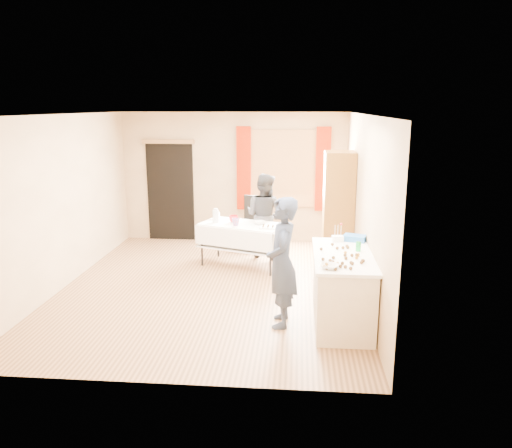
# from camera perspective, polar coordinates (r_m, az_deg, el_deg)

# --- Properties ---
(floor) EXTENTS (4.50, 5.50, 0.02)m
(floor) POSITION_cam_1_polar(r_m,az_deg,el_deg) (7.77, -5.13, -7.24)
(floor) COLOR #9E7047
(floor) RESTS_ON ground
(ceiling) EXTENTS (4.50, 5.50, 0.02)m
(ceiling) POSITION_cam_1_polar(r_m,az_deg,el_deg) (7.28, -5.57, 12.44)
(ceiling) COLOR white
(ceiling) RESTS_ON floor
(wall_back) EXTENTS (4.50, 0.02, 2.60)m
(wall_back) POSITION_cam_1_polar(r_m,az_deg,el_deg) (10.10, -2.59, 5.30)
(wall_back) COLOR tan
(wall_back) RESTS_ON floor
(wall_front) EXTENTS (4.50, 0.02, 2.60)m
(wall_front) POSITION_cam_1_polar(r_m,az_deg,el_deg) (4.81, -11.14, -4.13)
(wall_front) COLOR tan
(wall_front) RESTS_ON floor
(wall_left) EXTENTS (0.02, 5.50, 2.60)m
(wall_left) POSITION_cam_1_polar(r_m,az_deg,el_deg) (8.12, -21.25, 2.39)
(wall_left) COLOR tan
(wall_left) RESTS_ON floor
(wall_right) EXTENTS (0.02, 5.50, 2.60)m
(wall_right) POSITION_cam_1_polar(r_m,az_deg,el_deg) (7.36, 12.26, 1.94)
(wall_right) COLOR tan
(wall_right) RESTS_ON floor
(window_frame) EXTENTS (1.32, 0.06, 1.52)m
(window_frame) POSITION_cam_1_polar(r_m,az_deg,el_deg) (9.96, 3.12, 6.33)
(window_frame) COLOR olive
(window_frame) RESTS_ON wall_back
(window_pane) EXTENTS (1.20, 0.02, 1.40)m
(window_pane) POSITION_cam_1_polar(r_m,az_deg,el_deg) (9.94, 3.12, 6.32)
(window_pane) COLOR white
(window_pane) RESTS_ON wall_back
(curtain_left) EXTENTS (0.28, 0.06, 1.65)m
(curtain_left) POSITION_cam_1_polar(r_m,az_deg,el_deg) (9.96, -1.40, 6.35)
(curtain_left) COLOR #911700
(curtain_left) RESTS_ON wall_back
(curtain_right) EXTENTS (0.28, 0.06, 1.65)m
(curtain_right) POSITION_cam_1_polar(r_m,az_deg,el_deg) (9.92, 7.65, 6.20)
(curtain_right) COLOR #911700
(curtain_right) RESTS_ON wall_back
(doorway) EXTENTS (0.95, 0.04, 2.00)m
(doorway) POSITION_cam_1_polar(r_m,az_deg,el_deg) (10.37, -9.74, 3.65)
(doorway) COLOR black
(doorway) RESTS_ON floor
(door_lintel) EXTENTS (1.05, 0.06, 0.08)m
(door_lintel) POSITION_cam_1_polar(r_m,az_deg,el_deg) (10.22, -10.01, 9.27)
(door_lintel) COLOR olive
(door_lintel) RESTS_ON wall_back
(cabinet) EXTENTS (0.50, 0.60, 1.98)m
(cabinet) POSITION_cam_1_polar(r_m,az_deg,el_deg) (8.58, 9.37, 1.57)
(cabinet) COLOR brown
(cabinet) RESTS_ON floor
(counter) EXTENTS (0.74, 1.57, 0.91)m
(counter) POSITION_cam_1_polar(r_m,az_deg,el_deg) (6.50, 9.81, -7.26)
(counter) COLOR beige
(counter) RESTS_ON floor
(party_table) EXTENTS (1.62, 1.19, 0.75)m
(party_table) POSITION_cam_1_polar(r_m,az_deg,el_deg) (8.61, -1.53, -1.93)
(party_table) COLOR black
(party_table) RESTS_ON floor
(chair) EXTENTS (0.53, 0.53, 1.02)m
(chair) POSITION_cam_1_polar(r_m,az_deg,el_deg) (9.68, -0.60, -1.06)
(chair) COLOR black
(chair) RESTS_ON floor
(girl) EXTENTS (0.63, 0.43, 1.65)m
(girl) POSITION_cam_1_polar(r_m,az_deg,el_deg) (6.22, 2.99, -4.42)
(girl) COLOR #222B44
(girl) RESTS_ON floor
(woman) EXTENTS (1.23, 1.20, 1.54)m
(woman) POSITION_cam_1_polar(r_m,az_deg,el_deg) (9.07, 0.96, 0.97)
(woman) COLOR black
(woman) RESTS_ON floor
(soda_can) EXTENTS (0.08, 0.08, 0.12)m
(soda_can) POSITION_cam_1_polar(r_m,az_deg,el_deg) (6.50, 11.62, -2.53)
(soda_can) COLOR green
(soda_can) RESTS_ON counter
(mixing_bowl) EXTENTS (0.32, 0.32, 0.05)m
(mixing_bowl) POSITION_cam_1_polar(r_m,az_deg,el_deg) (5.77, 8.37, -4.81)
(mixing_bowl) COLOR white
(mixing_bowl) RESTS_ON counter
(foam_block) EXTENTS (0.16, 0.12, 0.08)m
(foam_block) POSITION_cam_1_polar(r_m,az_deg,el_deg) (6.91, 9.31, -1.67)
(foam_block) COLOR white
(foam_block) RESTS_ON counter
(blue_basket) EXTENTS (0.35, 0.28, 0.08)m
(blue_basket) POSITION_cam_1_polar(r_m,az_deg,el_deg) (6.98, 11.21, -1.58)
(blue_basket) COLOR blue
(blue_basket) RESTS_ON counter
(pitcher) EXTENTS (0.13, 0.13, 0.22)m
(pitcher) POSITION_cam_1_polar(r_m,az_deg,el_deg) (8.63, -4.62, 0.90)
(pitcher) COLOR silver
(pitcher) RESTS_ON party_table
(cup_red) EXTENTS (0.30, 0.30, 0.12)m
(cup_red) POSITION_cam_1_polar(r_m,az_deg,el_deg) (8.63, -2.57, 0.59)
(cup_red) COLOR red
(cup_red) RESTS_ON party_table
(cup_rainbow) EXTENTS (0.22, 0.22, 0.12)m
(cup_rainbow) POSITION_cam_1_polar(r_m,az_deg,el_deg) (8.39, -2.33, 0.22)
(cup_rainbow) COLOR red
(cup_rainbow) RESTS_ON party_table
(small_bowl) EXTENTS (0.28, 0.28, 0.06)m
(small_bowl) POSITION_cam_1_polar(r_m,az_deg,el_deg) (8.48, 0.43, 0.15)
(small_bowl) COLOR white
(small_bowl) RESTS_ON party_table
(pastry_tray) EXTENTS (0.29, 0.21, 0.02)m
(pastry_tray) POSITION_cam_1_polar(r_m,az_deg,el_deg) (8.24, 1.39, -0.39)
(pastry_tray) COLOR white
(pastry_tray) RESTS_ON party_table
(bottle) EXTENTS (0.09, 0.09, 0.17)m
(bottle) POSITION_cam_1_polar(r_m,az_deg,el_deg) (8.93, -4.46, 1.16)
(bottle) COLOR white
(bottle) RESTS_ON party_table
(cake_balls) EXTENTS (0.52, 1.07, 0.04)m
(cake_balls) POSITION_cam_1_polar(r_m,az_deg,el_deg) (6.10, 9.87, -3.90)
(cake_balls) COLOR #3F2314
(cake_balls) RESTS_ON counter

